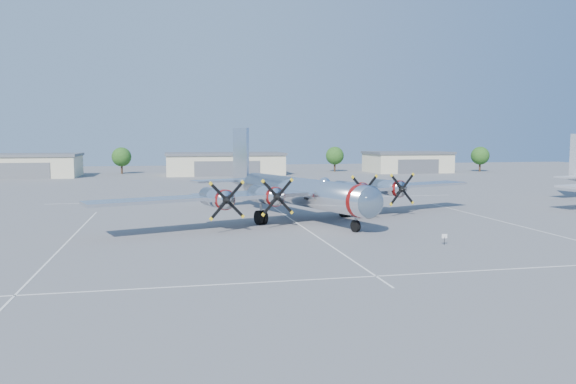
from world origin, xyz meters
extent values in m
plane|color=#5C5C5F|center=(0.00, 0.00, 0.00)|extent=(260.00, 260.00, 0.00)
cube|color=silver|center=(-22.00, -5.00, 0.01)|extent=(0.15, 40.00, 0.01)
cube|color=silver|center=(0.00, -5.00, 0.01)|extent=(0.15, 40.00, 0.01)
cube|color=silver|center=(22.00, -5.00, 0.01)|extent=(0.15, 40.00, 0.01)
cube|color=silver|center=(0.00, -22.00, 0.01)|extent=(60.00, 0.15, 0.01)
cube|color=silver|center=(0.00, 25.00, 0.01)|extent=(60.00, 0.15, 0.01)
cube|color=beige|center=(-45.00, 82.00, 2.40)|extent=(22.00, 14.00, 4.80)
cube|color=slate|center=(-45.00, 82.00, 5.10)|extent=(22.60, 14.60, 0.60)
cube|color=slate|center=(-45.00, 74.95, 1.80)|extent=(12.10, 0.20, 3.60)
cube|color=beige|center=(0.00, 82.00, 2.40)|extent=(28.00, 14.00, 4.80)
cube|color=slate|center=(0.00, 82.00, 5.10)|extent=(28.60, 14.60, 0.60)
cube|color=slate|center=(0.00, 74.95, 1.80)|extent=(15.40, 0.20, 3.60)
cube|color=beige|center=(48.00, 82.00, 2.40)|extent=(20.00, 14.00, 4.80)
cube|color=slate|center=(48.00, 82.00, 5.10)|extent=(20.60, 14.60, 0.60)
cube|color=slate|center=(48.00, 74.95, 1.80)|extent=(11.00, 0.20, 3.60)
cylinder|color=#382619|center=(-25.00, 90.00, 1.40)|extent=(0.50, 0.50, 2.80)
sphere|color=#1D4012|center=(-25.00, 90.00, 4.24)|extent=(4.80, 4.80, 4.80)
cylinder|color=#382619|center=(30.00, 88.00, 1.40)|extent=(0.50, 0.50, 2.80)
sphere|color=#1D4012|center=(30.00, 88.00, 4.24)|extent=(4.80, 4.80, 4.80)
cylinder|color=#382619|center=(68.00, 80.00, 1.40)|extent=(0.50, 0.50, 2.80)
sphere|color=#1D4012|center=(68.00, 80.00, 4.24)|extent=(4.80, 4.80, 4.80)
cylinder|color=black|center=(9.51, -13.03, 0.36)|extent=(0.05, 0.05, 0.72)
cube|color=white|center=(9.51, -13.03, 0.76)|extent=(0.49, 0.05, 0.36)
camera|label=1|loc=(-13.07, -56.11, 9.07)|focal=35.00mm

